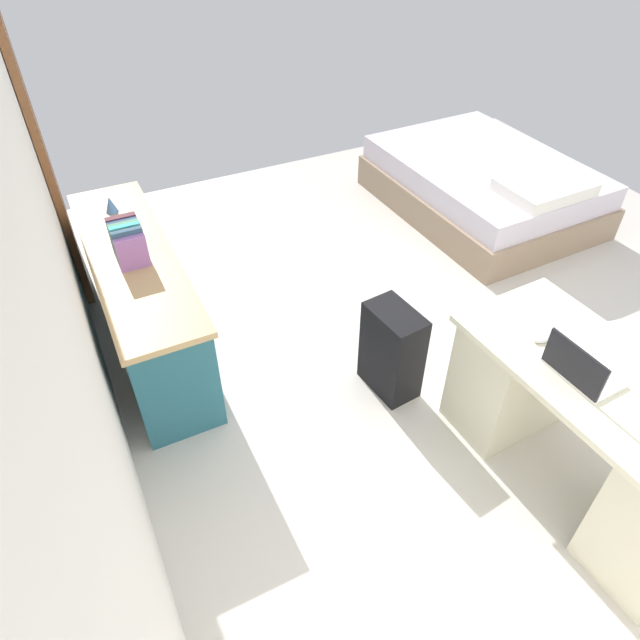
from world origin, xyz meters
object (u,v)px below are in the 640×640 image
(credenza, at_px, (143,300))
(computer_mouse, at_px, (542,338))
(suitcase_black, at_px, (392,351))
(desk, at_px, (586,432))
(laptop, at_px, (580,369))
(figurine_small, at_px, (111,205))
(bed, at_px, (482,185))

(credenza, distance_m, computer_mouse, 2.37)
(suitcase_black, bearing_deg, desk, -159.94)
(laptop, height_order, computer_mouse, laptop)
(suitcase_black, relative_size, figurine_small, 5.33)
(computer_mouse, distance_m, figurine_small, 2.74)
(computer_mouse, relative_size, figurine_small, 0.91)
(desk, height_order, figurine_small, figurine_small)
(bed, height_order, computer_mouse, computer_mouse)
(bed, bearing_deg, credenza, 98.29)
(laptop, bearing_deg, bed, -32.03)
(laptop, bearing_deg, desk, -130.29)
(bed, height_order, laptop, laptop)
(desk, height_order, suitcase_black, desk)
(laptop, distance_m, figurine_small, 2.94)
(desk, distance_m, figurine_small, 3.10)
(laptop, relative_size, figurine_small, 2.90)
(credenza, relative_size, bed, 0.93)
(bed, relative_size, laptop, 6.06)
(laptop, height_order, figurine_small, laptop)
(laptop, bearing_deg, figurine_small, 32.87)
(desk, height_order, credenza, desk)
(suitcase_black, distance_m, figurine_small, 2.04)
(desk, bearing_deg, suitcase_black, 26.13)
(desk, bearing_deg, figurine_small, 33.65)
(credenza, relative_size, computer_mouse, 18.00)
(suitcase_black, bearing_deg, bed, -57.63)
(bed, relative_size, suitcase_black, 3.30)
(figurine_small, bearing_deg, computer_mouse, -143.63)
(desk, bearing_deg, credenza, 40.02)
(desk, relative_size, bed, 0.76)
(suitcase_black, bearing_deg, laptop, -163.29)
(suitcase_black, bearing_deg, figurine_small, 31.76)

